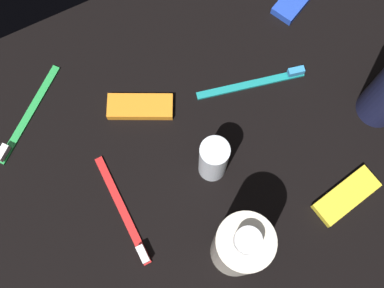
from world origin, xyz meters
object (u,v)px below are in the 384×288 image
at_px(bodywash_bottle, 240,247).
at_px(toothbrush_green, 25,119).
at_px(toothbrush_red, 125,216).
at_px(snack_bar_orange, 140,107).
at_px(snack_bar_yellow, 346,196).
at_px(deodorant_stick, 213,160).
at_px(toothbrush_teal, 257,82).

xyz_separation_m(bodywash_bottle, toothbrush_green, (0.20, -0.33, -0.08)).
bearing_deg(bodywash_bottle, toothbrush_red, -44.50).
bearing_deg(toothbrush_green, snack_bar_orange, 159.45).
height_order(bodywash_bottle, snack_bar_yellow, bodywash_bottle).
xyz_separation_m(deodorant_stick, snack_bar_yellow, (-0.16, 0.13, -0.04)).
height_order(toothbrush_red, snack_bar_orange, toothbrush_red).
distance_m(deodorant_stick, snack_bar_yellow, 0.21).
relative_size(toothbrush_teal, snack_bar_yellow, 1.71).
height_order(toothbrush_teal, toothbrush_green, same).
bearing_deg(toothbrush_teal, deodorant_stick, 35.31).
height_order(bodywash_bottle, deodorant_stick, bodywash_bottle).
height_order(toothbrush_teal, snack_bar_yellow, toothbrush_teal).
bearing_deg(toothbrush_green, toothbrush_red, 110.11).
xyz_separation_m(deodorant_stick, toothbrush_green, (0.23, -0.20, -0.05)).
bearing_deg(toothbrush_teal, snack_bar_orange, -13.94).
bearing_deg(snack_bar_orange, snack_bar_yellow, 155.76).
distance_m(toothbrush_red, toothbrush_green, 0.23).
relative_size(snack_bar_yellow, snack_bar_orange, 1.00).
bearing_deg(toothbrush_teal, snack_bar_yellow, 97.29).
bearing_deg(toothbrush_red, toothbrush_green, -69.89).
bearing_deg(snack_bar_orange, deodorant_stick, 139.17).
distance_m(snack_bar_yellow, snack_bar_orange, 0.35).
bearing_deg(bodywash_bottle, toothbrush_green, -58.94).
distance_m(toothbrush_red, toothbrush_teal, 0.30).
height_order(toothbrush_red, toothbrush_teal, same).
bearing_deg(toothbrush_green, snack_bar_yellow, 139.16).
distance_m(deodorant_stick, toothbrush_red, 0.16).
bearing_deg(snack_bar_yellow, bodywash_bottle, -11.17).
bearing_deg(snack_bar_orange, toothbrush_teal, -166.81).
distance_m(toothbrush_red, snack_bar_yellow, 0.34).
bearing_deg(bodywash_bottle, toothbrush_teal, -125.96).
xyz_separation_m(bodywash_bottle, snack_bar_orange, (0.03, -0.27, -0.08)).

